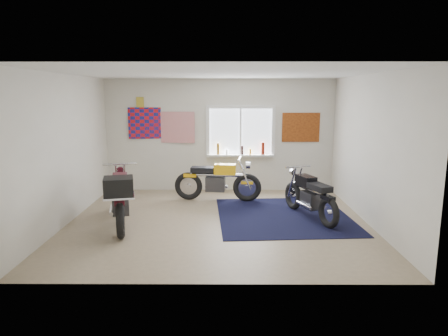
{
  "coord_description": "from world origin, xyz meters",
  "views": [
    {
      "loc": [
        0.15,
        -7.13,
        2.34
      ],
      "look_at": [
        0.11,
        0.4,
        0.94
      ],
      "focal_mm": 32.0,
      "sensor_mm": 36.0,
      "label": 1
    }
  ],
  "objects_px": {
    "navy_rug": "(283,216)",
    "black_chrome_bike": "(310,197)",
    "yellow_triumph": "(217,181)",
    "maroon_tourer": "(120,198)"
  },
  "relations": [
    {
      "from": "navy_rug",
      "to": "black_chrome_bike",
      "type": "bearing_deg",
      "value": -11.86
    },
    {
      "from": "black_chrome_bike",
      "to": "yellow_triumph",
      "type": "bearing_deg",
      "value": 34.71
    },
    {
      "from": "navy_rug",
      "to": "black_chrome_bike",
      "type": "distance_m",
      "value": 0.64
    },
    {
      "from": "black_chrome_bike",
      "to": "maroon_tourer",
      "type": "bearing_deg",
      "value": 79.44
    },
    {
      "from": "yellow_triumph",
      "to": "black_chrome_bike",
      "type": "relative_size",
      "value": 1.11
    },
    {
      "from": "navy_rug",
      "to": "yellow_triumph",
      "type": "distance_m",
      "value": 1.8
    },
    {
      "from": "navy_rug",
      "to": "black_chrome_bike",
      "type": "relative_size",
      "value": 1.48
    },
    {
      "from": "navy_rug",
      "to": "maroon_tourer",
      "type": "bearing_deg",
      "value": -167.0
    },
    {
      "from": "black_chrome_bike",
      "to": "maroon_tourer",
      "type": "xyz_separation_m",
      "value": [
        -3.46,
        -0.59,
        0.14
      ]
    },
    {
      "from": "yellow_triumph",
      "to": "maroon_tourer",
      "type": "xyz_separation_m",
      "value": [
        -1.67,
        -1.85,
        0.12
      ]
    }
  ]
}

